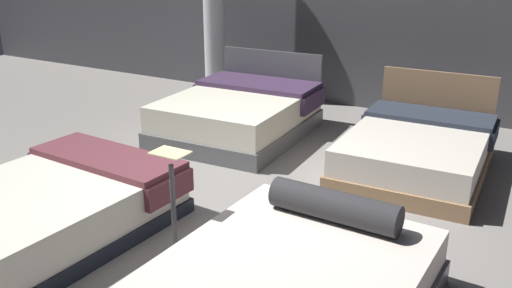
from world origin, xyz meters
name	(u,v)px	position (x,y,z in m)	size (l,w,h in m)	color
ground_plane	(234,216)	(0.00, 0.00, -0.01)	(18.00, 18.00, 0.02)	gray
bed_0	(50,208)	(-1.22, -1.09, 0.24)	(1.72, 2.18, 0.52)	black
bed_2	(239,114)	(-1.19, 2.02, 0.29)	(1.78, 2.17, 0.99)	#595A5E
bed_3	(417,150)	(1.20, 1.96, 0.25)	(1.56, 2.10, 0.96)	#916F4E
price_sign	(174,220)	(0.00, -0.88, 0.36)	(0.28, 0.24, 0.93)	#3F3F44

